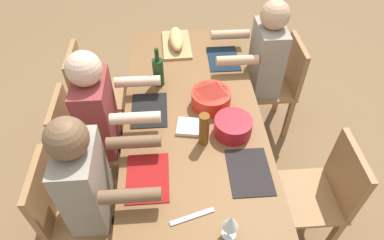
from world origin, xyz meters
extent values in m
plane|color=brown|center=(0.00, 0.00, 0.00)|extent=(8.00, 8.00, 0.00)
cube|color=brown|center=(0.00, 0.00, 0.72)|extent=(1.92, 0.88, 0.04)
cube|color=brown|center=(-0.90, -0.38, 0.35)|extent=(0.07, 0.07, 0.70)
cube|color=brown|center=(-0.90, 0.38, 0.35)|extent=(0.07, 0.07, 0.70)
cube|color=#9E7044|center=(0.53, -0.68, 0.44)|extent=(0.40, 0.40, 0.03)
cube|color=#9E7044|center=(0.53, -0.86, 0.65)|extent=(0.38, 0.04, 0.40)
cube|color=#9E7044|center=(0.36, -0.51, 0.21)|extent=(0.04, 0.04, 0.42)
cube|color=#9E7044|center=(0.36, -0.85, 0.21)|extent=(0.04, 0.04, 0.42)
cylinder|color=#2D2D38|center=(0.45, -0.46, 0.23)|extent=(0.11, 0.11, 0.45)
cylinder|color=#2D2D38|center=(0.61, -0.46, 0.23)|extent=(0.11, 0.11, 0.45)
cube|color=gray|center=(0.53, -0.62, 0.73)|extent=(0.34, 0.20, 0.55)
cylinder|color=brown|center=(0.36, -0.35, 0.85)|extent=(0.07, 0.30, 0.07)
cylinder|color=brown|center=(0.70, -0.35, 0.85)|extent=(0.07, 0.30, 0.07)
sphere|color=brown|center=(0.53, -0.62, 1.09)|extent=(0.21, 0.21, 0.21)
cube|color=#9E7044|center=(-0.53, 0.68, 0.44)|extent=(0.40, 0.40, 0.03)
cube|color=#9E7044|center=(-0.53, 0.86, 0.65)|extent=(0.38, 0.04, 0.40)
cube|color=#9E7044|center=(-0.36, 0.51, 0.21)|extent=(0.04, 0.04, 0.42)
cube|color=#9E7044|center=(-0.70, 0.51, 0.21)|extent=(0.04, 0.04, 0.42)
cube|color=#9E7044|center=(-0.36, 0.85, 0.21)|extent=(0.04, 0.04, 0.42)
cube|color=#9E7044|center=(-0.70, 0.85, 0.21)|extent=(0.04, 0.04, 0.42)
cylinder|color=#2D2D38|center=(-0.45, 0.46, 0.23)|extent=(0.11, 0.11, 0.45)
cylinder|color=#2D2D38|center=(-0.61, 0.46, 0.23)|extent=(0.11, 0.11, 0.45)
cube|color=gray|center=(-0.53, 0.62, 0.73)|extent=(0.34, 0.20, 0.55)
cylinder|color=tan|center=(-0.36, 0.35, 0.85)|extent=(0.07, 0.30, 0.07)
cylinder|color=tan|center=(-0.70, 0.35, 0.85)|extent=(0.07, 0.30, 0.07)
sphere|color=tan|center=(-0.53, 0.62, 1.09)|extent=(0.21, 0.21, 0.21)
cube|color=#9E7044|center=(0.00, -0.68, 0.44)|extent=(0.40, 0.40, 0.03)
cube|color=#9E7044|center=(0.00, -0.86, 0.65)|extent=(0.38, 0.04, 0.40)
cube|color=#9E7044|center=(-0.17, -0.51, 0.21)|extent=(0.04, 0.04, 0.42)
cube|color=#9E7044|center=(0.17, -0.51, 0.21)|extent=(0.04, 0.04, 0.42)
cube|color=#9E7044|center=(-0.17, -0.85, 0.21)|extent=(0.04, 0.04, 0.42)
cube|color=#9E7044|center=(0.17, -0.85, 0.21)|extent=(0.04, 0.04, 0.42)
cylinder|color=#2D2D38|center=(-0.08, -0.46, 0.23)|extent=(0.11, 0.11, 0.45)
cylinder|color=#2D2D38|center=(0.08, -0.46, 0.23)|extent=(0.11, 0.11, 0.45)
cube|color=maroon|center=(0.00, -0.62, 0.73)|extent=(0.34, 0.20, 0.55)
cylinder|color=beige|center=(-0.17, -0.35, 0.85)|extent=(0.07, 0.30, 0.07)
cylinder|color=beige|center=(0.17, -0.35, 0.85)|extent=(0.07, 0.30, 0.07)
sphere|color=beige|center=(0.00, -0.62, 1.09)|extent=(0.21, 0.21, 0.21)
cube|color=#9E7044|center=(-0.53, -0.68, 0.44)|extent=(0.40, 0.40, 0.03)
cube|color=#9E7044|center=(-0.53, -0.86, 0.65)|extent=(0.38, 0.04, 0.40)
cube|color=#9E7044|center=(-0.70, -0.51, 0.21)|extent=(0.04, 0.04, 0.42)
cube|color=#9E7044|center=(-0.36, -0.51, 0.21)|extent=(0.04, 0.04, 0.42)
cube|color=#9E7044|center=(-0.70, -0.85, 0.21)|extent=(0.04, 0.04, 0.42)
cube|color=#9E7044|center=(-0.36, -0.85, 0.21)|extent=(0.04, 0.04, 0.42)
cube|color=#9E7044|center=(0.53, 0.68, 0.44)|extent=(0.40, 0.40, 0.03)
cube|color=#9E7044|center=(0.53, 0.86, 0.65)|extent=(0.38, 0.04, 0.40)
cube|color=#9E7044|center=(0.36, 0.51, 0.21)|extent=(0.04, 0.04, 0.42)
cube|color=#9E7044|center=(0.70, 0.85, 0.21)|extent=(0.04, 0.04, 0.42)
cube|color=#9E7044|center=(0.36, 0.85, 0.21)|extent=(0.04, 0.04, 0.42)
cylinder|color=red|center=(-0.03, 0.13, 0.79)|extent=(0.26, 0.26, 0.11)
cylinder|color=#2D7028|center=(-0.03, 0.13, 0.83)|extent=(0.23, 0.23, 0.04)
cylinder|color=#B21923|center=(0.23, 0.23, 0.79)|extent=(0.23, 0.23, 0.11)
cylinder|color=#669E33|center=(0.23, 0.23, 0.83)|extent=(0.20, 0.20, 0.04)
cube|color=tan|center=(-0.73, -0.07, 0.75)|extent=(0.41, 0.23, 0.02)
ellipsoid|color=tan|center=(-0.73, -0.07, 0.81)|extent=(0.32, 0.12, 0.09)
cylinder|color=#193819|center=(-0.27, -0.21, 0.84)|extent=(0.08, 0.08, 0.20)
cylinder|color=#193819|center=(-0.27, -0.21, 0.98)|extent=(0.03, 0.03, 0.09)
cylinder|color=brown|center=(0.29, 0.05, 0.85)|extent=(0.06, 0.06, 0.22)
cylinder|color=silver|center=(0.87, 0.11, 0.74)|extent=(0.07, 0.07, 0.01)
cylinder|color=silver|center=(0.87, 0.11, 0.78)|extent=(0.01, 0.01, 0.07)
cone|color=silver|center=(0.87, 0.11, 0.86)|extent=(0.08, 0.08, 0.08)
cube|color=maroon|center=(0.53, -0.28, 0.74)|extent=(0.32, 0.23, 0.01)
cube|color=#142333|center=(-0.53, 0.28, 0.74)|extent=(0.32, 0.23, 0.01)
cube|color=black|center=(0.00, -0.28, 0.74)|extent=(0.32, 0.23, 0.01)
cube|color=black|center=(0.53, 0.28, 0.74)|extent=(0.32, 0.23, 0.01)
cube|color=silver|center=(0.77, -0.05, 0.74)|extent=(0.09, 0.23, 0.01)
cube|color=white|center=(0.18, -0.03, 0.75)|extent=(0.16, 0.16, 0.02)
camera|label=1|loc=(1.58, -0.11, 2.26)|focal=31.46mm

